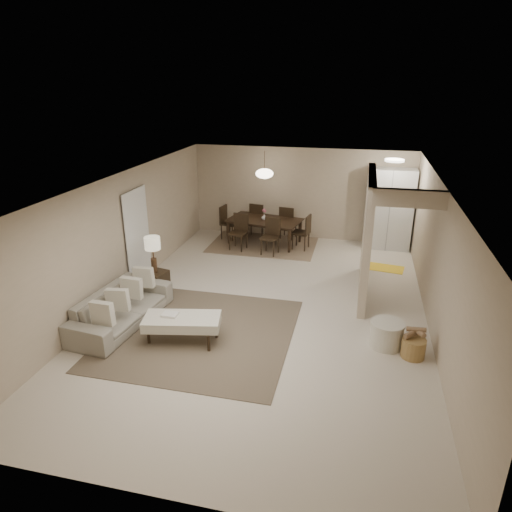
% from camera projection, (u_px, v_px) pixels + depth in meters
% --- Properties ---
extents(floor, '(9.00, 9.00, 0.00)m').
position_uv_depth(floor, '(267.00, 309.00, 8.93)').
color(floor, beige).
rests_on(floor, ground).
extents(ceiling, '(9.00, 9.00, 0.00)m').
position_uv_depth(ceiling, '(268.00, 182.00, 8.02)').
color(ceiling, white).
rests_on(ceiling, back_wall).
extents(back_wall, '(6.00, 0.00, 6.00)m').
position_uv_depth(back_wall, '(301.00, 194.00, 12.56)').
color(back_wall, tan).
rests_on(back_wall, floor).
extents(left_wall, '(0.00, 9.00, 9.00)m').
position_uv_depth(left_wall, '(121.00, 237.00, 9.12)').
color(left_wall, tan).
rests_on(left_wall, floor).
extents(right_wall, '(0.00, 9.00, 9.00)m').
position_uv_depth(right_wall, '(438.00, 263.00, 7.84)').
color(right_wall, tan).
rests_on(right_wall, floor).
extents(partition, '(0.15, 2.50, 2.50)m').
position_uv_depth(partition, '(367.00, 235.00, 9.23)').
color(partition, tan).
rests_on(partition, floor).
extents(doorway, '(0.04, 0.90, 2.04)m').
position_uv_depth(doorway, '(137.00, 238.00, 9.74)').
color(doorway, black).
rests_on(doorway, floor).
extents(pantry_cabinet, '(1.20, 0.55, 2.10)m').
position_uv_depth(pantry_cabinet, '(389.00, 209.00, 11.81)').
color(pantry_cabinet, silver).
rests_on(pantry_cabinet, floor).
extents(flush_light, '(0.44, 0.44, 0.05)m').
position_uv_depth(flush_light, '(395.00, 160.00, 10.45)').
color(flush_light, white).
rests_on(flush_light, ceiling).
extents(living_rug, '(3.20, 3.20, 0.01)m').
position_uv_depth(living_rug, '(200.00, 333.00, 8.06)').
color(living_rug, brown).
rests_on(living_rug, floor).
extents(sofa, '(2.29, 1.10, 0.65)m').
position_uv_depth(sofa, '(122.00, 308.00, 8.27)').
color(sofa, gray).
rests_on(sofa, floor).
extents(ottoman_bench, '(1.37, 0.83, 0.46)m').
position_uv_depth(ottoman_bench, '(182.00, 322.00, 7.70)').
color(ottoman_bench, beige).
rests_on(ottoman_bench, living_rug).
extents(side_table, '(0.52, 0.52, 0.49)m').
position_uv_depth(side_table, '(156.00, 283.00, 9.49)').
color(side_table, black).
rests_on(side_table, floor).
extents(table_lamp, '(0.32, 0.32, 0.76)m').
position_uv_depth(table_lamp, '(153.00, 246.00, 9.20)').
color(table_lamp, '#4D3421').
rests_on(table_lamp, side_table).
extents(round_pouf, '(0.56, 0.56, 0.44)m').
position_uv_depth(round_pouf, '(387.00, 334.00, 7.62)').
color(round_pouf, beige).
rests_on(round_pouf, floor).
extents(wicker_basket, '(0.49, 0.49, 0.32)m').
position_uv_depth(wicker_basket, '(413.00, 348.00, 7.33)').
color(wicker_basket, olive).
rests_on(wicker_basket, floor).
extents(dining_rug, '(2.80, 2.10, 0.01)m').
position_uv_depth(dining_rug, '(264.00, 243.00, 12.47)').
color(dining_rug, '#806A4F').
rests_on(dining_rug, floor).
extents(dining_table, '(2.08, 1.39, 0.68)m').
position_uv_depth(dining_table, '(264.00, 232.00, 12.35)').
color(dining_table, black).
rests_on(dining_table, dining_rug).
extents(dining_chairs, '(2.54, 2.01, 0.93)m').
position_uv_depth(dining_chairs, '(264.00, 227.00, 12.30)').
color(dining_chairs, black).
rests_on(dining_chairs, dining_rug).
extents(vase, '(0.17, 0.17, 0.15)m').
position_uv_depth(vase, '(264.00, 217.00, 12.20)').
color(vase, white).
rests_on(vase, dining_table).
extents(yellow_mat, '(0.90, 0.63, 0.01)m').
position_uv_depth(yellow_mat, '(386.00, 268.00, 10.83)').
color(yellow_mat, yellow).
rests_on(yellow_mat, floor).
extents(pendant_light, '(0.46, 0.46, 0.71)m').
position_uv_depth(pendant_light, '(264.00, 174.00, 11.78)').
color(pendant_light, '#4D3421').
rests_on(pendant_light, ceiling).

